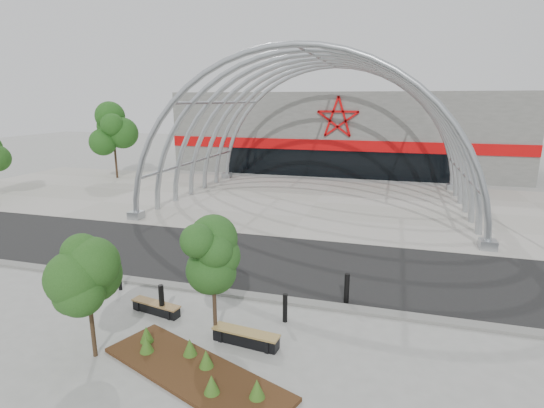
{
  "coord_description": "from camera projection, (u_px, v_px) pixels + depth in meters",
  "views": [
    {
      "loc": [
        5.25,
        -14.13,
        7.23
      ],
      "look_at": [
        0.0,
        4.0,
        2.6
      ],
      "focal_mm": 28.0,
      "sensor_mm": 36.0,
      "label": 1
    }
  ],
  "objects": [
    {
      "name": "planting_bed",
      "position": [
        193.0,
        368.0,
        11.52
      ],
      "size": [
        6.05,
        3.77,
        0.61
      ],
      "color": "#321C0D",
      "rests_on": "ground"
    },
    {
      "name": "bollard_4",
      "position": [
        285.0,
        308.0,
        14.12
      ],
      "size": [
        0.16,
        0.16,
        1.0
      ],
      "primitive_type": "cylinder",
      "color": "black",
      "rests_on": "ground"
    },
    {
      "name": "vault_canopy",
      "position": [
        316.0,
        202.0,
        30.78
      ],
      "size": [
        20.8,
        15.8,
        20.36
      ],
      "color": "#A2A8AD",
      "rests_on": "ground"
    },
    {
      "name": "bollard_2",
      "position": [
        223.0,
        271.0,
        17.0
      ],
      "size": [
        0.18,
        0.18,
        1.13
      ],
      "primitive_type": "cylinder",
      "color": "black",
      "rests_on": "ground"
    },
    {
      "name": "ground",
      "position": [
        243.0,
        293.0,
        16.32
      ],
      "size": [
        140.0,
        140.0,
        0.0
      ],
      "primitive_type": "plane",
      "color": "gray",
      "rests_on": "ground"
    },
    {
      "name": "forecourt",
      "position": [
        316.0,
        202.0,
        30.78
      ],
      "size": [
        60.0,
        17.0,
        0.04
      ],
      "primitive_type": "cube",
      "color": "#A8A498",
      "rests_on": "ground"
    },
    {
      "name": "bollard_0",
      "position": [
        120.0,
        279.0,
        16.52
      ],
      "size": [
        0.14,
        0.14,
        0.87
      ],
      "primitive_type": "cylinder",
      "color": "black",
      "rests_on": "ground"
    },
    {
      "name": "kerb",
      "position": [
        241.0,
        295.0,
        16.08
      ],
      "size": [
        60.0,
        0.5,
        0.12
      ],
      "primitive_type": "cube",
      "color": "slate",
      "rests_on": "ground"
    },
    {
      "name": "road",
      "position": [
        269.0,
        261.0,
        19.59
      ],
      "size": [
        140.0,
        7.0,
        0.02
      ],
      "primitive_type": "cube",
      "color": "black",
      "rests_on": "ground"
    },
    {
      "name": "bg_tree_0",
      "position": [
        113.0,
        129.0,
        39.28
      ],
      "size": [
        3.0,
        3.0,
        6.45
      ],
      "color": "black",
      "rests_on": "ground"
    },
    {
      "name": "bollard_1",
      "position": [
        162.0,
        301.0,
        14.49
      ],
      "size": [
        0.18,
        0.18,
        1.14
      ],
      "primitive_type": "cylinder",
      "color": "black",
      "rests_on": "ground"
    },
    {
      "name": "bench_1",
      "position": [
        246.0,
        338.0,
        12.86
      ],
      "size": [
        2.16,
        0.7,
        0.44
      ],
      "color": "black",
      "rests_on": "ground"
    },
    {
      "name": "street_tree_1",
      "position": [
        213.0,
        259.0,
        12.67
      ],
      "size": [
        1.54,
        1.54,
        3.63
      ],
      "color": "black",
      "rests_on": "ground"
    },
    {
      "name": "arena_building",
      "position": [
        346.0,
        130.0,
        46.57
      ],
      "size": [
        34.0,
        15.24,
        8.0
      ],
      "color": "slate",
      "rests_on": "ground"
    },
    {
      "name": "street_tree_0",
      "position": [
        86.0,
        267.0,
        11.67
      ],
      "size": [
        1.69,
        1.69,
        3.85
      ],
      "color": "#312313",
      "rests_on": "ground"
    },
    {
      "name": "bench_0",
      "position": [
        156.0,
        308.0,
        14.76
      ],
      "size": [
        1.94,
        0.76,
        0.4
      ],
      "color": "black",
      "rests_on": "ground"
    },
    {
      "name": "bollard_3",
      "position": [
        347.0,
        288.0,
        15.41
      ],
      "size": [
        0.18,
        0.18,
        1.14
      ],
      "primitive_type": "cylinder",
      "color": "black",
      "rests_on": "ground"
    }
  ]
}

